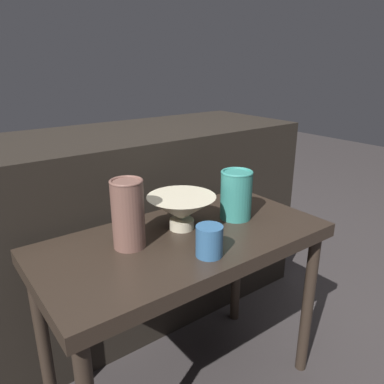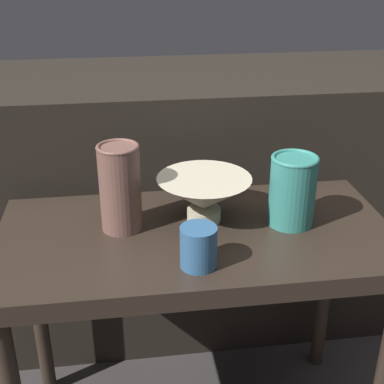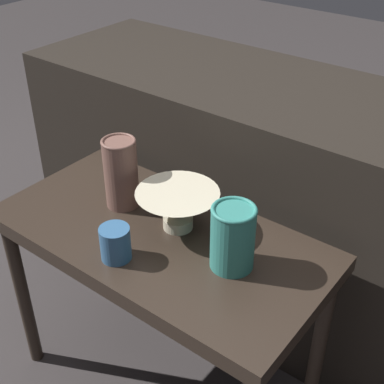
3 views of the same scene
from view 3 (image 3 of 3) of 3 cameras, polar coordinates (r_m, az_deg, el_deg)
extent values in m
plane|color=#383333|center=(1.63, -2.88, -19.59)|extent=(8.00, 8.00, 0.00)
cube|color=#2D231C|center=(1.26, -3.54, -5.07)|extent=(0.80, 0.40, 0.04)
cylinder|color=#2D231C|center=(1.58, -17.58, -10.51)|extent=(0.04, 0.04, 0.50)
cylinder|color=#2D231C|center=(1.72, -8.90, -4.80)|extent=(0.04, 0.04, 0.50)
cylinder|color=#2D231C|center=(1.41, 13.31, -15.94)|extent=(0.04, 0.04, 0.50)
cube|color=black|center=(1.67, 7.65, -0.76)|extent=(1.53, 0.50, 0.75)
cylinder|color=beige|center=(1.25, -1.50, -3.23)|extent=(0.07, 0.07, 0.03)
cone|color=beige|center=(1.23, -1.53, -1.41)|extent=(0.19, 0.19, 0.07)
cylinder|color=brown|center=(1.31, -7.59, 1.94)|extent=(0.08, 0.08, 0.18)
torus|color=brown|center=(1.26, -7.87, 5.35)|extent=(0.08, 0.08, 0.01)
cylinder|color=teal|center=(1.12, 4.36, -4.95)|extent=(0.09, 0.09, 0.14)
torus|color=teal|center=(1.07, 4.52, -1.93)|extent=(0.10, 0.10, 0.01)
cylinder|color=#33608E|center=(1.16, -8.18, -5.43)|extent=(0.07, 0.07, 0.08)
camera|label=1|loc=(1.24, -51.27, 6.48)|focal=35.00mm
camera|label=2|loc=(0.86, -61.87, -0.09)|focal=50.00mm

